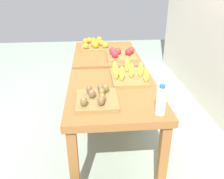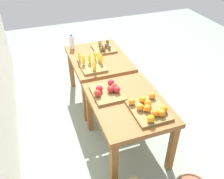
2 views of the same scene
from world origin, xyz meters
TOP-DOWN VIEW (x-y plane):
  - ground_plane at (0.00, 0.00)m, footprint 8.00×8.00m
  - display_table_left at (-0.56, 0.00)m, footprint 1.04×0.80m
  - display_table_right at (0.56, 0.00)m, footprint 1.04×0.80m
  - orange_bin at (-0.79, -0.13)m, footprint 0.44×0.36m
  - apple_bin at (-0.34, 0.17)m, footprint 0.40×0.35m
  - banana_crate at (0.33, 0.16)m, footprint 0.44×0.33m
  - kiwi_bin at (0.76, -0.15)m, footprint 0.36×0.32m
  - water_bottle at (0.97, 0.29)m, footprint 0.07×0.07m
  - wicker_basket at (-1.43, -0.35)m, footprint 0.34×0.34m
  - cardboard_produce_box at (-1.36, 0.30)m, footprint 0.40×0.30m

SIDE VIEW (x-z plane):
  - ground_plane at x=0.00m, z-range 0.00..0.00m
  - wicker_basket at x=-1.43m, z-range 0.01..0.19m
  - cardboard_produce_box at x=-1.36m, z-range 0.00..0.26m
  - display_table_left at x=-0.56m, z-range 0.26..0.98m
  - display_table_right at x=0.56m, z-range 0.26..0.98m
  - kiwi_bin at x=0.76m, z-range 0.71..0.81m
  - apple_bin at x=-0.34m, z-range 0.71..0.82m
  - orange_bin at x=-0.79m, z-range 0.71..0.82m
  - banana_crate at x=0.33m, z-range 0.69..0.86m
  - water_bottle at x=0.97m, z-range 0.72..0.94m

